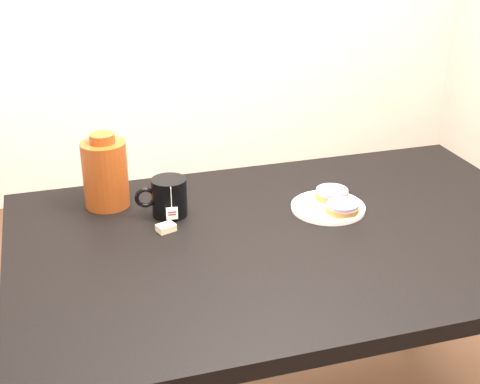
% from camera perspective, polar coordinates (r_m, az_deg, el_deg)
% --- Properties ---
extents(table, '(1.40, 0.90, 0.75)m').
position_cam_1_polar(table, '(1.72, 4.47, -5.97)').
color(table, black).
rests_on(table, ground_plane).
extents(plate, '(0.20, 0.20, 0.01)m').
position_cam_1_polar(plate, '(1.81, 7.52, -1.25)').
color(plate, white).
rests_on(plate, table).
extents(bagel_back, '(0.11, 0.11, 0.03)m').
position_cam_1_polar(bagel_back, '(1.85, 7.85, -0.16)').
color(bagel_back, brown).
rests_on(bagel_back, plate).
extents(bagel_front, '(0.12, 0.12, 0.03)m').
position_cam_1_polar(bagel_front, '(1.77, 8.73, -1.34)').
color(bagel_front, brown).
rests_on(bagel_front, plate).
extents(mug, '(0.14, 0.10, 0.10)m').
position_cam_1_polar(mug, '(1.76, -6.12, -0.43)').
color(mug, black).
rests_on(mug, table).
extents(teabag_pouch, '(0.05, 0.04, 0.02)m').
position_cam_1_polar(teabag_pouch, '(1.70, -6.33, -3.05)').
color(teabag_pouch, '#C6B793').
rests_on(teabag_pouch, table).
extents(bagel_package, '(0.14, 0.14, 0.20)m').
position_cam_1_polar(bagel_package, '(1.82, -11.43, 1.60)').
color(bagel_package, '#5C220C').
rests_on(bagel_package, table).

